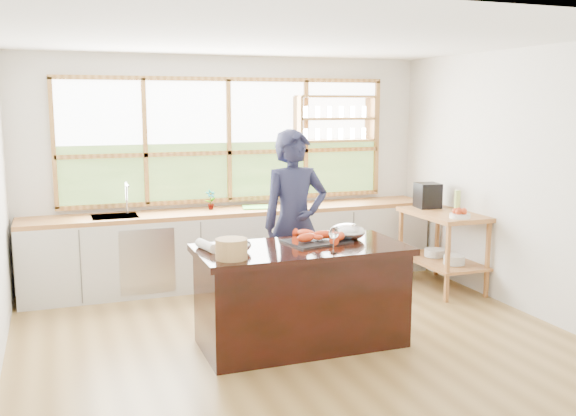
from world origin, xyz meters
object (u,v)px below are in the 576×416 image
island (301,295)px  cook (295,224)px  wicker_basket (231,249)px  espresso_machine (428,195)px

island → cook: size_ratio=0.98×
island → wicker_basket: 0.91m
island → espresso_machine: espresso_machine is taller
island → cook: cook is taller
wicker_basket → island: bearing=18.6°
island → cook: (0.23, 0.78, 0.49)m
island → wicker_basket: bearing=-161.4°
espresso_machine → cook: bearing=-153.3°
cook → espresso_machine: bearing=18.4°
espresso_machine → wicker_basket: bearing=-141.8°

